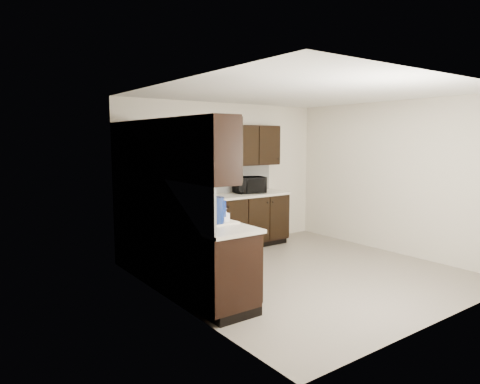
% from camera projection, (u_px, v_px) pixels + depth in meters
% --- Properties ---
extents(floor, '(4.00, 4.00, 0.00)m').
position_uv_depth(floor, '(304.00, 273.00, 6.04)').
color(floor, gray).
rests_on(floor, ground).
extents(ceiling, '(4.00, 4.00, 0.00)m').
position_uv_depth(ceiling, '(307.00, 93.00, 5.74)').
color(ceiling, white).
rests_on(ceiling, wall_back).
extents(wall_back, '(4.00, 0.02, 2.50)m').
position_uv_depth(wall_back, '(224.00, 175.00, 7.50)').
color(wall_back, beige).
rests_on(wall_back, floor).
extents(wall_left, '(0.02, 4.00, 2.50)m').
position_uv_depth(wall_left, '(175.00, 196.00, 4.72)').
color(wall_left, beige).
rests_on(wall_left, floor).
extents(wall_right, '(0.02, 4.00, 2.50)m').
position_uv_depth(wall_right, '(392.00, 177.00, 7.06)').
color(wall_right, beige).
rests_on(wall_right, floor).
extents(wall_front, '(4.00, 0.02, 2.50)m').
position_uv_depth(wall_front, '(447.00, 202.00, 4.29)').
color(wall_front, beige).
rests_on(wall_front, floor).
extents(lower_cabinets, '(3.00, 2.80, 0.90)m').
position_uv_depth(lower_cabinets, '(202.00, 239.00, 6.30)').
color(lower_cabinets, black).
rests_on(lower_cabinets, floor).
extents(countertop, '(3.03, 2.83, 0.04)m').
position_uv_depth(countertop, '(201.00, 205.00, 6.23)').
color(countertop, beige).
rests_on(countertop, lower_cabinets).
extents(backsplash, '(3.00, 2.80, 0.48)m').
position_uv_depth(backsplash, '(181.00, 187.00, 6.25)').
color(backsplash, silver).
rests_on(backsplash, countertop).
extents(upper_cabinets, '(3.00, 2.80, 0.70)m').
position_uv_depth(upper_cabinets, '(192.00, 147.00, 6.15)').
color(upper_cabinets, black).
rests_on(upper_cabinets, wall_back).
extents(dishwasher, '(0.58, 0.04, 0.78)m').
position_uv_depth(dishwasher, '(209.00, 225.00, 6.70)').
color(dishwasher, beige).
rests_on(dishwasher, lower_cabinets).
extents(sink, '(0.54, 0.82, 0.42)m').
position_uv_depth(sink, '(201.00, 226.00, 4.94)').
color(sink, beige).
rests_on(sink, countertop).
extents(microwave, '(0.59, 0.47, 0.29)m').
position_uv_depth(microwave, '(249.00, 185.00, 7.48)').
color(microwave, black).
rests_on(microwave, countertop).
extents(soap_bottle_a, '(0.08, 0.08, 0.17)m').
position_uv_depth(soap_bottle_a, '(225.00, 216.00, 4.81)').
color(soap_bottle_a, gray).
rests_on(soap_bottle_a, countertop).
extents(soap_bottle_b, '(0.13, 0.13, 0.27)m').
position_uv_depth(soap_bottle_b, '(164.00, 203.00, 5.43)').
color(soap_bottle_b, gray).
rests_on(soap_bottle_b, countertop).
extents(toaster_oven, '(0.38, 0.33, 0.20)m').
position_uv_depth(toaster_oven, '(137.00, 197.00, 6.26)').
color(toaster_oven, silver).
rests_on(toaster_oven, countertop).
extents(storage_bin, '(0.56, 0.47, 0.19)m').
position_uv_depth(storage_bin, '(154.00, 199.00, 6.04)').
color(storage_bin, silver).
rests_on(storage_bin, countertop).
extents(blue_pitcher, '(0.21, 0.21, 0.31)m').
position_uv_depth(blue_pitcher, '(215.00, 211.00, 4.69)').
color(blue_pitcher, navy).
rests_on(blue_pitcher, countertop).
extents(teal_tumbler, '(0.11, 0.11, 0.20)m').
position_uv_depth(teal_tumbler, '(162.00, 198.00, 6.12)').
color(teal_tumbler, '#0C8775').
rests_on(teal_tumbler, countertop).
extents(paper_towel_roll, '(0.16, 0.16, 0.28)m').
position_uv_depth(paper_towel_roll, '(159.00, 196.00, 6.09)').
color(paper_towel_roll, white).
rests_on(paper_towel_roll, countertop).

